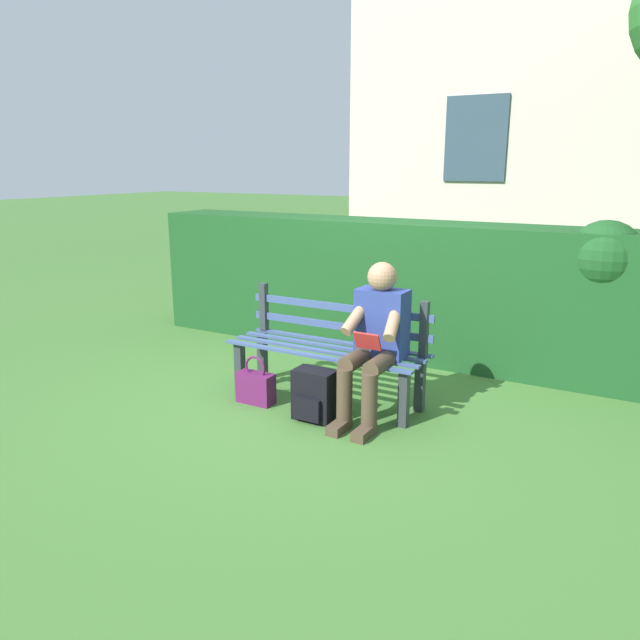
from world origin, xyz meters
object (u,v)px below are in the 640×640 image
park_bench (330,349)px  handbag (256,387)px  person_seated (375,338)px  backpack (314,395)px

park_bench → handbag: park_bench is taller
park_bench → person_seated: (-0.47, 0.16, 0.20)m
person_seated → handbag: person_seated is taller
handbag → person_seated: bearing=-166.8°
backpack → park_bench: bearing=-76.3°
park_bench → backpack: park_bench is taller
park_bench → backpack: bearing=103.7°
park_bench → handbag: bearing=39.3°
park_bench → handbag: size_ratio=4.14×
park_bench → backpack: size_ratio=4.22×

